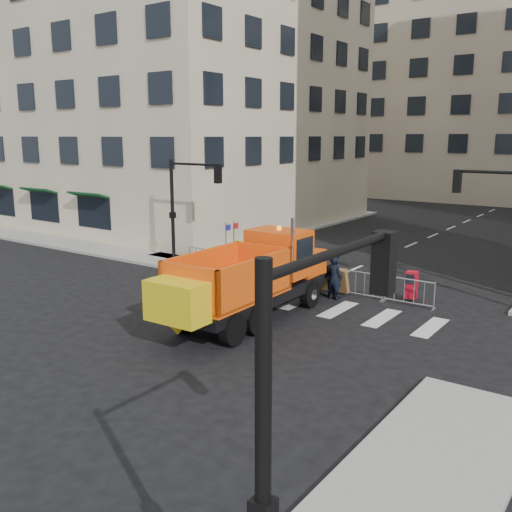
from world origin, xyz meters
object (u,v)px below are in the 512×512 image
Objects in this scene: cop_a at (334,278)px; newspaper_box at (412,285)px; cop_b at (334,276)px; worker at (238,257)px; cop_c at (289,267)px; plow_truck at (248,277)px.

cop_a is 1.66× the size of newspaper_box.
cop_b is at bearing -57.03° from cop_a.
cop_a is 3.10m from newspaper_box.
newspaper_box is (2.70, 1.51, -0.21)m from cop_a.
cop_b is 1.12× the size of worker.
cop_b reaches higher than newspaper_box.
cop_c is at bearing -5.02° from cop_a.
cop_b reaches higher than worker.
newspaper_box is at bearing -7.03° from worker.
cop_b is 1.64× the size of newspaper_box.
plow_truck reaches higher than cop_b.
worker is at bearing 38.98° from plow_truck.
cop_c is (-1.15, 4.60, -0.66)m from plow_truck.
worker is at bearing 176.23° from newspaper_box.
worker is at bearing -42.75° from cop_c.
cop_c reaches higher than worker.
cop_b is at bearing -166.33° from newspaper_box.
cop_b is 0.93× the size of cop_c.
plow_truck is 4.77m from cop_b.
newspaper_box is at bearing -147.79° from cop_a.
newspaper_box is (2.89, 1.18, -0.20)m from cop_b.
plow_truck is 5.23× the size of cop_a.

